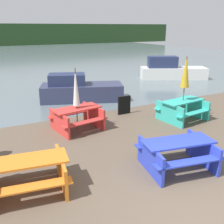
{
  "coord_description": "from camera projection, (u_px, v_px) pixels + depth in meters",
  "views": [
    {
      "loc": [
        -3.43,
        -2.86,
        3.4
      ],
      "look_at": [
        0.22,
        4.06,
        0.85
      ],
      "focal_mm": 42.0,
      "sensor_mm": 36.0,
      "label": 1
    }
  ],
  "objects": [
    {
      "name": "boat_second",
      "position": [
        171.0,
        70.0,
        17.94
      ],
      "size": [
        4.55,
        3.26,
        1.51
      ],
      "rotation": [
        0.0,
        0.0,
        -0.47
      ],
      "color": "silver",
      "rests_on": "water"
    },
    {
      "name": "signboard",
      "position": [
        124.0,
        105.0,
        10.63
      ],
      "size": [
        0.55,
        0.08,
        0.75
      ],
      "color": "black",
      "rests_on": "ground_plane"
    },
    {
      "name": "boat",
      "position": [
        80.0,
        90.0,
        12.62
      ],
      "size": [
        4.11,
        2.7,
        1.3
      ],
      "rotation": [
        0.0,
        0.0,
        -0.36
      ],
      "color": "#333856",
      "rests_on": "water"
    },
    {
      "name": "picnic_table_teal",
      "position": [
        182.0,
        108.0,
        9.94
      ],
      "size": [
        1.82,
        1.55,
        0.78
      ],
      "rotation": [
        0.0,
        0.0,
        0.11
      ],
      "color": "#33B7A8",
      "rests_on": "ground_plane"
    },
    {
      "name": "picnic_table_blue",
      "position": [
        177.0,
        151.0,
        6.49
      ],
      "size": [
        1.98,
        1.69,
        0.75
      ],
      "rotation": [
        0.0,
        0.0,
        -0.19
      ],
      "color": "blue",
      "rests_on": "ground_plane"
    },
    {
      "name": "umbrella_gold",
      "position": [
        186.0,
        72.0,
        9.52
      ],
      "size": [
        0.32,
        0.32,
        2.41
      ],
      "color": "brown",
      "rests_on": "ground_plane"
    },
    {
      "name": "water",
      "position": [
        4.0,
        57.0,
        31.52
      ],
      "size": [
        60.0,
        50.0,
        0.0
      ],
      "color": "slate",
      "rests_on": "ground_plane"
    },
    {
      "name": "umbrella_white",
      "position": [
        76.0,
        87.0,
        8.7
      ],
      "size": [
        0.23,
        0.23,
        2.14
      ],
      "color": "brown",
      "rests_on": "ground_plane"
    },
    {
      "name": "ground_plane",
      "position": [
        201.0,
        214.0,
        4.99
      ],
      "size": [
        60.0,
        60.0,
        0.0
      ],
      "primitive_type": "plane",
      "color": "brown"
    },
    {
      "name": "picnic_table_red",
      "position": [
        77.0,
        117.0,
        9.01
      ],
      "size": [
        1.81,
        1.61,
        0.77
      ],
      "rotation": [
        0.0,
        0.0,
        0.15
      ],
      "color": "red",
      "rests_on": "ground_plane"
    },
    {
      "name": "picnic_table_orange",
      "position": [
        27.0,
        172.0,
        5.6
      ],
      "size": [
        1.92,
        1.63,
        0.73
      ],
      "rotation": [
        0.0,
        0.0,
        -0.15
      ],
      "color": "orange",
      "rests_on": "ground_plane"
    }
  ]
}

